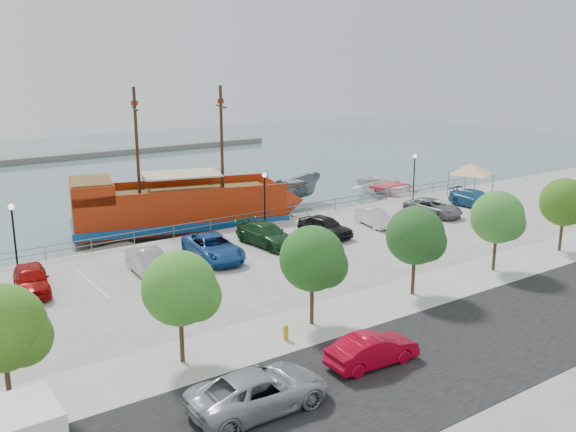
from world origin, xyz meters
TOP-DOWN VIEW (x-y plane):
  - ground at (0.00, 0.00)m, footprint 160.00×160.00m
  - street at (0.00, -16.00)m, footprint 100.00×8.00m
  - sidewalk at (0.00, -10.00)m, footprint 100.00×4.00m
  - seawall_railing at (0.00, 7.80)m, footprint 50.00×0.06m
  - far_shore at (10.00, 55.00)m, footprint 40.00×3.00m
  - pirate_ship at (-3.10, 11.72)m, footprint 19.54×9.89m
  - patrol_boat at (8.81, 15.08)m, footprint 6.49×2.70m
  - speedboat at (18.77, 12.37)m, footprint 5.74×7.89m
  - dock_west at (-12.96, 9.20)m, footprint 8.11×3.66m
  - dock_mid at (8.79, 9.20)m, footprint 7.44×3.38m
  - dock_east at (15.69, 9.20)m, footprint 7.70×4.10m
  - canopy_tent at (20.85, 4.13)m, footprint 5.78×5.78m
  - street_van at (-14.31, -15.09)m, footprint 5.57×2.68m
  - street_sedan at (-8.45, -14.88)m, footprint 4.27×1.69m
  - fire_hydrant at (-10.12, -10.80)m, footprint 0.27×0.27m
  - lamp_post_left at (-18.00, 6.50)m, footprint 0.36×0.36m
  - lamp_post_mid at (0.00, 6.50)m, footprint 0.36×0.36m
  - lamp_post_right at (16.00, 6.50)m, footprint 0.36×0.36m
  - tree_a at (-21.85, -10.07)m, footprint 3.30×3.20m
  - tree_b at (-14.85, -10.07)m, footprint 3.30×3.20m
  - tree_c at (-7.85, -10.07)m, footprint 3.30×3.20m
  - tree_d at (-0.85, -10.07)m, footprint 3.30×3.20m
  - tree_e at (6.15, -10.07)m, footprint 3.30×3.20m
  - tree_f at (13.15, -10.07)m, footprint 3.30×3.20m
  - parked_car_a at (-18.18, 2.41)m, footprint 2.57×4.79m
  - parked_car_b at (-11.61, 1.42)m, footprint 1.92×4.74m
  - parked_car_c at (-6.96, 1.94)m, footprint 3.20×5.94m
  - parked_car_d at (-2.43, 2.56)m, footprint 2.64×5.45m
  - parked_car_e at (2.31, 1.98)m, footprint 2.44×4.66m
  - parked_car_f at (7.26, 2.13)m, footprint 2.10×4.20m
  - parked_car_g at (13.38, 1.69)m, footprint 2.96×5.23m
  - parked_car_h at (18.66, 1.60)m, footprint 2.24×5.13m

SIDE VIEW (x-z plane):
  - ground at x=0.00m, z-range -1.00..-1.00m
  - dock_mid at x=8.79m, z-range -1.00..-0.59m
  - dock_east at x=15.69m, z-range -1.00..-0.58m
  - dock_west at x=-12.96m, z-range -1.00..-0.55m
  - far_shore at x=10.00m, z-range -1.00..-0.20m
  - speedboat at x=18.77m, z-range -1.00..0.60m
  - street at x=0.00m, z-range -0.01..0.03m
  - sidewalk at x=0.00m, z-range -0.01..0.04m
  - patrol_boat at x=8.81m, z-range -1.00..1.47m
  - fire_hydrant at x=-10.12m, z-range 0.03..0.82m
  - seawall_railing at x=0.00m, z-range 0.03..1.03m
  - parked_car_f at x=7.26m, z-range 0.00..1.32m
  - parked_car_g at x=13.38m, z-range 0.00..1.38m
  - street_sedan at x=-8.45m, z-range 0.00..1.38m
  - parked_car_h at x=18.66m, z-range 0.00..1.47m
  - parked_car_e at x=2.31m, z-range 0.00..1.52m
  - parked_car_d at x=-2.43m, z-range 0.00..1.53m
  - parked_car_b at x=-11.61m, z-range 0.00..1.53m
  - street_van at x=-14.31m, z-range 0.00..1.53m
  - parked_car_a at x=-18.18m, z-range 0.00..1.55m
  - parked_car_c at x=-6.96m, z-range 0.00..1.59m
  - pirate_ship at x=-3.10m, z-range -5.02..7.07m
  - lamp_post_left at x=-18.00m, z-range 0.80..5.08m
  - lamp_post_mid at x=0.00m, z-range 0.80..5.08m
  - lamp_post_right at x=16.00m, z-range 0.80..5.08m
  - tree_a at x=-21.85m, z-range 0.80..5.80m
  - tree_b at x=-14.85m, z-range 0.80..5.80m
  - tree_c at x=-7.85m, z-range 0.80..5.80m
  - tree_d at x=-0.85m, z-range 0.80..5.80m
  - tree_e at x=6.15m, z-range 0.80..5.80m
  - tree_f at x=13.15m, z-range 0.80..5.80m
  - canopy_tent at x=20.85m, z-range 1.41..5.22m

